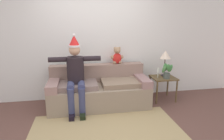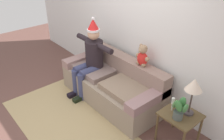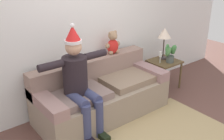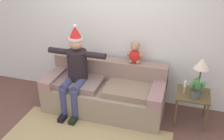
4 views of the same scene
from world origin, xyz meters
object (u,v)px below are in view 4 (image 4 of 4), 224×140
Objects in this scene: teddy_bear at (135,54)px; candle_tall at (185,85)px; table_lamp at (202,65)px; potted_plant at (196,88)px; couch at (105,91)px; side_table at (193,98)px; person_seated at (75,69)px.

teddy_bear is 0.97m from candle_tall.
table_lamp is 0.36m from potted_plant.
couch is 0.85m from teddy_bear.
couch is 5.39× the size of teddy_bear.
side_table is at bearing -13.35° from teddy_bear.
person_seated reaches higher than potted_plant.
person_seated is at bearing -174.66° from candle_tall.
couch is at bearing -175.36° from table_lamp.
couch is 0.67m from person_seated.
side_table is 1.55× the size of potted_plant.
candle_tall is at bearing -172.18° from side_table.
candle_tall reaches higher than side_table.
potted_plant is at bearing -100.08° from table_lamp.
side_table is at bearing 7.82° from candle_tall.
candle_tall is (1.80, 0.17, -0.10)m from person_seated.
candle_tall is (-0.20, -0.12, -0.33)m from table_lamp.
person_seated is (-0.47, -0.16, 0.45)m from couch.
candle_tall is (0.88, -0.26, -0.33)m from teddy_bear.
person_seated is 1.04m from teddy_bear.
couch is at bearing -149.06° from teddy_bear.
person_seated is at bearing -161.08° from couch.
table_lamp is at bearing 8.14° from person_seated.
person_seated is 2.62× the size of table_lamp.
couch is 1.47m from side_table.
table_lamp is (1.08, -0.14, -0.00)m from teddy_bear.
candle_tall is at bearing 153.89° from potted_plant.
potted_plant is 0.19m from candle_tall.
person_seated reaches higher than candle_tall.
person_seated reaches higher than couch.
teddy_bear is (0.92, 0.43, 0.23)m from person_seated.
candle_tall is (1.32, 0.01, 0.34)m from couch.
teddy_bear is 0.65× the size of table_lamp.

